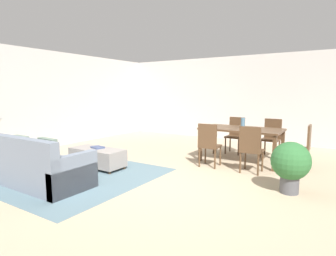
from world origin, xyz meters
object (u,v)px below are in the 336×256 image
Objects in this scene: couch at (36,167)px; dining_chair_far_right at (271,136)px; dining_chair_far_left at (236,133)px; dining_chair_head_east at (303,145)px; book_on_ottoman at (98,147)px; ottoman_table at (97,157)px; dining_chair_near_left at (209,143)px; potted_plant at (291,163)px; vase_centerpiece at (243,123)px; dining_table at (241,132)px; dining_chair_near_right at (251,147)px.

couch is 5.16m from dining_chair_far_right.
dining_chair_far_left is 1.00× the size of dining_chair_far_right.
book_on_ottoman is (-3.64, -2.05, -0.10)m from dining_chair_head_east.
ottoman_table is 1.29× the size of dining_chair_far_right.
potted_plant is at bearing -22.70° from dining_chair_near_left.
dining_chair_far_right is 4.08m from book_on_ottoman.
vase_centerpiece is 0.29× the size of potted_plant.
dining_chair_near_left is at bearing 157.30° from potted_plant.
potted_plant is (0.80, -2.38, -0.04)m from dining_chair_far_right.
vase_centerpiece reaches higher than dining_table.
ottoman_table is at bearing -171.00° from potted_plant.
couch is 1.31m from ottoman_table.
dining_chair_far_right reaches higher than potted_plant.
dining_chair_far_left is at bearing 89.66° from dining_chair_near_left.
dining_chair_far_right is 1.18m from dining_chair_head_east.
dining_chair_far_right is at bearing 60.80° from dining_table.
vase_centerpiece reaches higher than dining_chair_far_right.
dining_chair_far_right is 3.54× the size of book_on_ottoman.
vase_centerpiece is 0.90× the size of book_on_ottoman.
vase_centerpiece reaches higher than dining_chair_near_right.
potted_plant is at bearing -50.34° from dining_table.
dining_chair_near_left is at bearing 33.59° from ottoman_table.
dining_chair_near_left is 1.64m from dining_chair_far_left.
dining_chair_far_left reaches higher than book_on_ottoman.
dining_table is (2.43, 3.42, 0.38)m from couch.
dining_chair_far_right is (0.88, 0.04, 0.00)m from dining_chair_far_left.
couch is 1.12× the size of dining_table.
book_on_ottoman is at bearing -171.61° from potted_plant.
dining_chair_near_right reaches higher than potted_plant.
dining_chair_near_left is at bearing 52.10° from couch.
ottoman_table is 3.24m from vase_centerpiece.
dining_table is 0.94m from dining_chair_near_left.
couch is 2.40× the size of potted_plant.
vase_centerpiece is at bearing 129.17° from potted_plant.
dining_chair_near_left is 3.54× the size of book_on_ottoman.
book_on_ottoman is (-2.82, -1.26, -0.10)m from dining_chair_near_right.
dining_chair_near_right is (2.80, 1.30, 0.29)m from ottoman_table.
book_on_ottoman is at bearing 124.08° from ottoman_table.
dining_chair_near_left reaches higher than couch.
dining_chair_head_east is (1.69, 0.81, 0.00)m from dining_chair_near_left.
dining_table is 1.89× the size of dining_chair_far_left.
ottoman_table is 4.09m from dining_chair_far_right.
dining_chair_near_right is 3.09m from book_on_ottoman.
book_on_ottoman is (-2.40, -2.07, -0.46)m from vase_centerpiece.
ottoman_table is 1.29× the size of dining_chair_near_right.
couch is at bearing -125.40° from dining_table.
book_on_ottoman is at bearing 87.44° from couch.
dining_chair_far_right is at bearing 45.81° from book_on_ottoman.
dining_chair_far_right is at bearing 2.33° from dining_chair_far_left.
dining_chair_head_east is at bearing 42.50° from couch.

